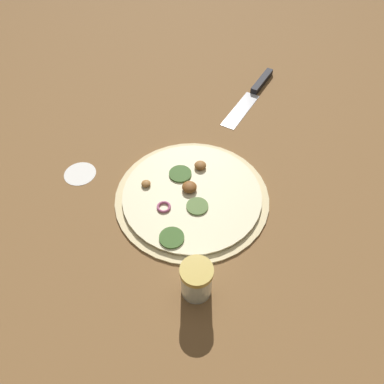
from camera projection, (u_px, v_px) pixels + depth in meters
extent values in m
plane|color=brown|center=(192.00, 197.00, 0.88)|extent=(3.00, 3.00, 0.00)
cylinder|color=beige|center=(192.00, 196.00, 0.87)|extent=(0.36, 0.36, 0.01)
cylinder|color=beige|center=(192.00, 194.00, 0.87)|extent=(0.32, 0.32, 0.00)
torus|color=#A34C70|center=(164.00, 207.00, 0.84)|extent=(0.03, 0.03, 0.01)
cylinder|color=#385B23|center=(172.00, 238.00, 0.79)|extent=(0.05, 0.05, 0.00)
ellipsoid|color=brown|center=(189.00, 187.00, 0.87)|extent=(0.03, 0.03, 0.02)
cylinder|color=#567538|center=(197.00, 206.00, 0.84)|extent=(0.05, 0.05, 0.00)
ellipsoid|color=#996633|center=(145.00, 185.00, 0.87)|extent=(0.02, 0.02, 0.01)
cylinder|color=#385B23|center=(180.00, 174.00, 0.90)|extent=(0.05, 0.05, 0.00)
ellipsoid|color=brown|center=(201.00, 165.00, 0.91)|extent=(0.03, 0.03, 0.01)
cube|color=silver|center=(241.00, 110.00, 1.08)|extent=(0.18, 0.09, 0.00)
cube|color=black|center=(262.00, 81.00, 1.16)|extent=(0.13, 0.06, 0.02)
cylinder|color=silver|center=(196.00, 282.00, 0.70)|extent=(0.06, 0.06, 0.07)
cylinder|color=gold|center=(197.00, 271.00, 0.67)|extent=(0.06, 0.06, 0.01)
cylinder|color=white|center=(80.00, 174.00, 0.92)|extent=(0.08, 0.08, 0.00)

